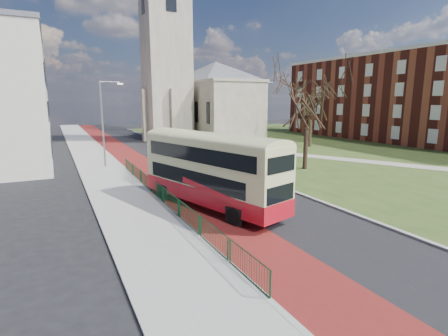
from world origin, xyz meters
TOP-DOWN VIEW (x-y plane):
  - ground at (0.00, 0.00)m, footprint 160.00×160.00m
  - road_carriageway at (1.50, 20.00)m, footprint 9.00×120.00m
  - bus_lane at (-1.20, 20.00)m, footprint 3.40×120.00m
  - pavement_west at (-5.00, 20.00)m, footprint 4.00×120.00m
  - kerb_west at (-3.00, 20.00)m, footprint 0.25×120.00m
  - kerb_east at (6.10, 22.00)m, footprint 0.25×80.00m
  - grass_green at (26.00, 22.00)m, footprint 40.00×80.00m
  - footpath at (20.00, 10.00)m, footprint 18.84×32.82m
  - pedestrian_railing at (-2.95, 4.00)m, footprint 0.07×24.00m
  - gothic_church at (12.56, 38.00)m, footprint 16.38×18.00m
  - brick_terrace at (40.00, 20.00)m, footprint 10.30×44.30m
  - street_block_far at (-14.00, 38.00)m, footprint 10.30×16.30m
  - streetlamp at (-4.35, 18.00)m, footprint 2.13×0.18m
  - bus at (-0.55, 2.00)m, footprint 5.29×10.64m
  - winter_tree_near at (12.17, 8.94)m, footprint 8.86×8.86m
  - winter_tree_far at (23.00, 21.37)m, footprint 7.71×7.71m
  - litter_bin at (8.36, 9.93)m, footprint 0.71×0.71m

SIDE VIEW (x-z plane):
  - ground at x=0.00m, z-range 0.00..0.00m
  - road_carriageway at x=1.50m, z-range 0.00..0.01m
  - bus_lane at x=-1.20m, z-range 0.00..0.01m
  - grass_green at x=26.00m, z-range 0.00..0.04m
  - footpath at x=20.00m, z-range 0.04..0.07m
  - pavement_west at x=-5.00m, z-range 0.00..0.12m
  - kerb_west at x=-3.00m, z-range 0.00..0.13m
  - kerb_east at x=6.10m, z-range 0.00..0.13m
  - litter_bin at x=8.36m, z-range 0.04..0.91m
  - pedestrian_railing at x=-2.95m, z-range -0.01..1.11m
  - bus at x=-0.55m, z-range 0.31..4.65m
  - streetlamp at x=-4.35m, z-range 0.59..8.59m
  - street_block_far at x=-14.00m, z-range 0.01..11.51m
  - winter_tree_far at x=23.00m, z-range 1.82..11.09m
  - brick_terrace at x=40.00m, z-range 0.01..13.51m
  - winter_tree_near at x=12.17m, z-range 1.94..11.78m
  - gothic_church at x=12.56m, z-range -6.87..33.13m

